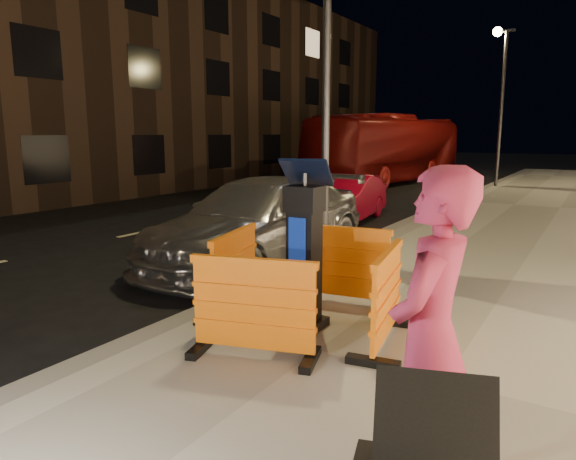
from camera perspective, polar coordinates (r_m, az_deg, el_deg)
The scene contains 14 objects.
ground_plane at distance 6.22m, azimuth -11.39°, elevation -10.76°, with size 120.00×120.00×0.00m, color black.
sidewalk at distance 4.83m, azimuth 16.92°, elevation -16.60°, with size 6.00×60.00×0.15m, color gray.
kerb at distance 6.19m, azimuth -11.41°, elevation -10.11°, with size 0.30×60.00×0.15m, color slate.
parking_kiosk at distance 5.54m, azimuth 1.83°, elevation -2.15°, with size 0.55×0.55×1.74m, color black.
barrier_front at distance 4.88m, azimuth -3.83°, elevation -8.67°, with size 1.25×0.51×0.97m, color orange.
barrier_back at distance 6.45m, azimuth 6.02°, elevation -3.88°, with size 1.25×0.51×0.97m, color orange.
barrier_kerbside at distance 6.15m, azimuth -5.92°, elevation -4.60°, with size 1.25×0.51×0.97m, color orange.
barrier_bldgside at distance 5.26m, azimuth 10.89°, elevation -7.42°, with size 1.25×0.51×0.97m, color orange.
car_silver at distance 9.13m, azimuth -3.14°, elevation -3.61°, with size 2.06×5.07×1.47m, color silver.
car_red at distance 13.42m, azimuth 6.32°, elevation 0.96°, with size 1.26×3.63×1.19m, color #AD0824.
bus_doubledecker at distance 24.47m, azimuth 11.05°, elevation 5.20°, with size 2.58×11.05×3.08m, color maroon.
man at distance 3.05m, azimuth 15.51°, elevation -11.52°, with size 0.71×0.46×1.94m, color #9E2548.
street_lamp_mid at distance 8.16m, azimuth 4.28°, elevation 16.98°, with size 0.12×0.12×6.00m, color #3F3F44.
street_lamp_far at distance 22.52m, azimuth 22.60°, elevation 12.17°, with size 0.12×0.12×6.00m, color #3F3F44.
Camera 1 is at (4.00, -4.19, 2.25)m, focal length 32.00 mm.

